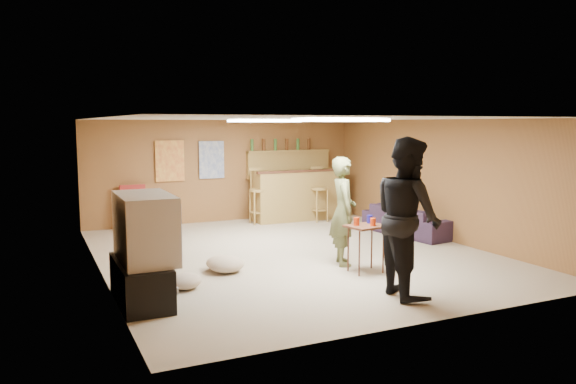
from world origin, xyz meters
name	(u,v)px	position (x,y,z in m)	size (l,w,h in m)	color
ground	(293,254)	(0.00, 0.00, 0.00)	(7.00, 7.00, 0.00)	tan
ceiling	(293,119)	(0.00, 0.00, 2.20)	(6.00, 7.00, 0.02)	silver
wall_back	(224,171)	(0.00, 3.50, 1.10)	(6.00, 0.02, 2.20)	brown
wall_front	(435,221)	(0.00, -3.50, 1.10)	(6.00, 0.02, 2.20)	brown
wall_left	(99,197)	(-3.00, 0.00, 1.10)	(0.02, 7.00, 2.20)	brown
wall_right	(440,179)	(3.00, 0.00, 1.10)	(0.02, 7.00, 2.20)	brown
tv_stand	(141,282)	(-2.72, -1.50, 0.25)	(0.55, 1.30, 0.50)	black
dvd_box	(160,288)	(-2.50, -1.50, 0.15)	(0.35, 0.50, 0.08)	#B2B2B7
tv_body	(145,228)	(-2.65, -1.50, 0.90)	(0.60, 1.10, 0.80)	#B2B2B7
tv_screen	(171,226)	(-2.34, -1.50, 0.90)	(0.02, 0.95, 0.65)	navy
bar_counter	(297,195)	(1.50, 2.95, 0.55)	(2.00, 0.60, 1.10)	olive
bar_lip	(302,171)	(1.50, 2.70, 1.10)	(2.10, 0.12, 0.05)	#412214
bar_shelf	(289,151)	(1.50, 3.40, 1.50)	(2.00, 0.18, 0.05)	olive
bar_backing	(288,164)	(1.50, 3.42, 1.20)	(2.00, 0.14, 0.60)	olive
poster_left	(170,161)	(-1.20, 3.46, 1.35)	(0.60, 0.03, 0.85)	#BF3F26
poster_right	(212,160)	(-0.30, 3.46, 1.35)	(0.55, 0.03, 0.80)	#334C99
folding_chair_stack	(133,207)	(-2.00, 3.30, 0.45)	(0.50, 0.14, 0.90)	maroon
ceiling_panel_front	(341,120)	(0.00, -1.50, 2.17)	(1.20, 0.60, 0.04)	white
ceiling_panel_back	(265,121)	(0.00, 1.20, 2.17)	(1.20, 0.60, 0.04)	white
person_olive	(343,211)	(0.39, -0.93, 0.82)	(0.60, 0.39, 1.63)	brown
person_black	(408,217)	(0.34, -2.58, 0.98)	(0.96, 0.75, 1.97)	black
sofa	(409,220)	(2.70, 0.52, 0.28)	(1.89, 0.74, 0.55)	black
tray_table	(366,249)	(0.46, -1.46, 0.34)	(0.53, 0.42, 0.68)	#412214
cup_red_near	(357,222)	(0.32, -1.43, 0.74)	(0.08, 0.08, 0.12)	#BF310C
cup_red_far	(373,222)	(0.52, -1.54, 0.74)	(0.08, 0.08, 0.11)	#BF310C
cup_blue	(370,219)	(0.60, -1.34, 0.74)	(0.08, 0.08, 0.12)	navy
bar_stool_left	(258,193)	(0.51, 2.82, 0.66)	(0.42, 0.42, 1.32)	olive
bar_stool_right	(320,195)	(1.84, 2.54, 0.57)	(0.36, 0.36, 1.14)	olive
cushion_near_tv	(226,264)	(-1.36, -0.62, 0.12)	(0.52, 0.52, 0.23)	tan
cushion_mid	(222,263)	(-1.38, -0.48, 0.11)	(0.47, 0.47, 0.21)	tan
cushion_far	(184,281)	(-2.12, -1.16, 0.10)	(0.45, 0.45, 0.20)	tan
bottle_row	(281,145)	(1.30, 3.38, 1.65)	(1.48, 0.08, 0.26)	#3F7233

